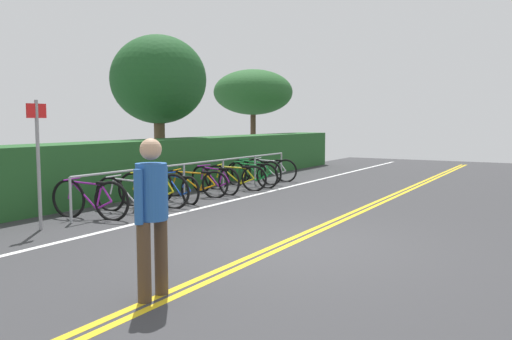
# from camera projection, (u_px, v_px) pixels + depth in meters

# --- Properties ---
(ground_plane) EXTENTS (36.65, 11.52, 0.05)m
(ground_plane) POSITION_uv_depth(u_px,v_px,m) (286.00, 245.00, 7.79)
(ground_plane) COLOR #353538
(centre_line_yellow_inner) EXTENTS (32.99, 0.10, 0.00)m
(centre_line_yellow_inner) POSITION_uv_depth(u_px,v_px,m) (290.00, 244.00, 7.74)
(centre_line_yellow_inner) COLOR gold
(centre_line_yellow_inner) RESTS_ON ground_plane
(centre_line_yellow_outer) EXTENTS (32.99, 0.10, 0.00)m
(centre_line_yellow_outer) POSITION_uv_depth(u_px,v_px,m) (281.00, 243.00, 7.82)
(centre_line_yellow_outer) COLOR gold
(centre_line_yellow_outer) RESTS_ON ground_plane
(bike_lane_stripe_white) EXTENTS (32.99, 0.12, 0.00)m
(bike_lane_stripe_white) POSITION_uv_depth(u_px,v_px,m) (136.00, 224.00, 9.30)
(bike_lane_stripe_white) COLOR white
(bike_lane_stripe_white) RESTS_ON ground_plane
(bike_rack) EXTENTS (8.21, 0.05, 0.85)m
(bike_rack) POSITION_uv_depth(u_px,v_px,m) (205.00, 169.00, 12.82)
(bike_rack) COLOR #9EA0A5
(bike_rack) RESTS_ON ground_plane
(bicycle_0) EXTENTS (0.49, 1.71, 0.78)m
(bicycle_0) POSITION_uv_depth(u_px,v_px,m) (90.00, 199.00, 9.76)
(bicycle_0) COLOR black
(bicycle_0) RESTS_ON ground_plane
(bicycle_1) EXTENTS (0.46, 1.72, 0.76)m
(bicycle_1) POSITION_uv_depth(u_px,v_px,m) (130.00, 195.00, 10.43)
(bicycle_1) COLOR black
(bicycle_1) RESTS_ON ground_plane
(bicycle_2) EXTENTS (0.49, 1.73, 0.79)m
(bicycle_2) POSITION_uv_depth(u_px,v_px,m) (153.00, 190.00, 11.08)
(bicycle_2) COLOR black
(bicycle_2) RESTS_ON ground_plane
(bicycle_3) EXTENTS (0.59, 1.60, 0.68)m
(bicycle_3) POSITION_uv_depth(u_px,v_px,m) (177.00, 188.00, 11.80)
(bicycle_3) COLOR black
(bicycle_3) RESTS_ON ground_plane
(bicycle_4) EXTENTS (0.62, 1.69, 0.70)m
(bicycle_4) POSITION_uv_depth(u_px,v_px,m) (194.00, 184.00, 12.56)
(bicycle_4) COLOR black
(bicycle_4) RESTS_ON ground_plane
(bicycle_5) EXTENTS (0.46, 1.68, 0.74)m
(bicycle_5) POSITION_uv_depth(u_px,v_px,m) (215.00, 180.00, 13.20)
(bicycle_5) COLOR black
(bicycle_5) RESTS_ON ground_plane
(bicycle_6) EXTENTS (0.60, 1.69, 0.72)m
(bicycle_6) POSITION_uv_depth(u_px,v_px,m) (235.00, 178.00, 13.81)
(bicycle_6) COLOR black
(bicycle_6) RESTS_ON ground_plane
(bicycle_7) EXTENTS (0.46, 1.78, 0.73)m
(bicycle_7) POSITION_uv_depth(u_px,v_px,m) (252.00, 175.00, 14.53)
(bicycle_7) COLOR black
(bicycle_7) RESTS_ON ground_plane
(bicycle_8) EXTENTS (0.46, 1.81, 0.74)m
(bicycle_8) POSITION_uv_depth(u_px,v_px,m) (256.00, 172.00, 15.28)
(bicycle_8) COLOR black
(bicycle_8) RESTS_ON ground_plane
(bicycle_9) EXTENTS (0.46, 1.71, 0.73)m
(bicycle_9) POSITION_uv_depth(u_px,v_px,m) (270.00, 170.00, 15.95)
(bicycle_9) COLOR black
(bicycle_9) RESTS_ON ground_plane
(pedestrian) EXTENTS (0.49, 0.32, 1.66)m
(pedestrian) POSITION_uv_depth(u_px,v_px,m) (152.00, 207.00, 5.32)
(pedestrian) COLOR #4C3826
(pedestrian) RESTS_ON ground_plane
(sign_post_near) EXTENTS (0.36, 0.06, 2.18)m
(sign_post_near) POSITION_uv_depth(u_px,v_px,m) (38.00, 152.00, 8.68)
(sign_post_near) COLOR gray
(sign_post_near) RESTS_ON ground_plane
(hedge_backdrop) EXTENTS (17.16, 1.21, 1.35)m
(hedge_backdrop) POSITION_uv_depth(u_px,v_px,m) (189.00, 162.00, 14.94)
(hedge_backdrop) COLOR #235626
(hedge_backdrop) RESTS_ON ground_plane
(tree_mid) EXTENTS (2.81, 2.81, 4.35)m
(tree_mid) POSITION_uv_depth(u_px,v_px,m) (159.00, 80.00, 15.28)
(tree_mid) COLOR brown
(tree_mid) RESTS_ON ground_plane
(tree_far_right) EXTENTS (3.33, 3.33, 4.00)m
(tree_far_right) POSITION_uv_depth(u_px,v_px,m) (253.00, 92.00, 21.91)
(tree_far_right) COLOR #473323
(tree_far_right) RESTS_ON ground_plane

